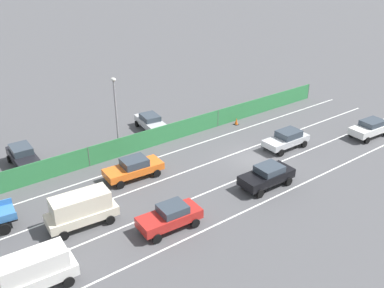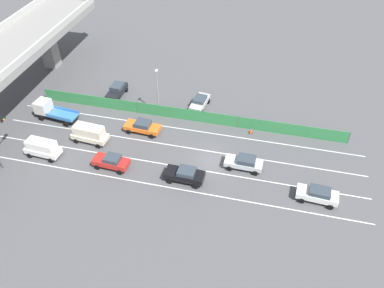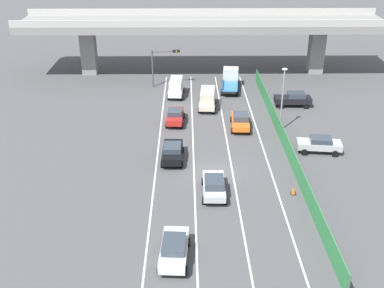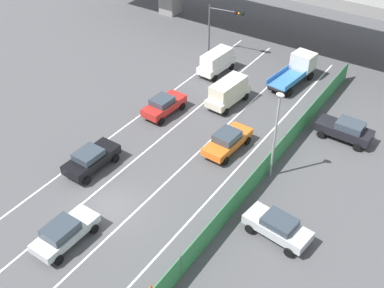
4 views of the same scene
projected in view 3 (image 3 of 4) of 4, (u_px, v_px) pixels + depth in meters
name	position (u px, v px, depth m)	size (l,w,h in m)	color
ground_plane	(213.00, 172.00, 43.36)	(300.00, 300.00, 0.00)	#4C4C4F
lane_line_left_edge	(158.00, 148.00, 47.70)	(0.14, 45.78, 0.01)	silver
lane_line_mid_left	(193.00, 148.00, 47.74)	(0.14, 45.78, 0.01)	silver
lane_line_mid_right	(228.00, 148.00, 47.78)	(0.14, 45.78, 0.01)	silver
lane_line_right_edge	(263.00, 147.00, 47.82)	(0.14, 45.78, 0.01)	silver
elevated_overpass	(203.00, 27.00, 67.21)	(51.31, 8.63, 8.48)	gray
green_fence	(284.00, 139.00, 47.46)	(0.10, 41.88, 1.76)	#338447
car_sedan_black	(173.00, 151.00, 44.97)	(2.14, 4.46, 1.68)	black
car_van_cream	(207.00, 98.00, 56.83)	(2.34, 4.72, 2.30)	beige
car_hatchback_white	(174.00, 249.00, 31.98)	(2.19, 4.45, 1.65)	silver
car_van_white	(176.00, 87.00, 60.69)	(2.14, 4.41, 2.23)	silver
car_taxi_orange	(240.00, 120.00, 51.82)	(2.24, 4.74, 1.65)	orange
car_sedan_silver	(214.00, 185.00, 39.46)	(2.08, 4.43, 1.63)	#B7BABC
car_sedan_red	(175.00, 116.00, 52.94)	(2.15, 4.30, 1.67)	red
flatbed_truck_blue	(230.00, 79.00, 63.48)	(2.78, 5.94, 2.48)	black
parked_wagon_silver	(319.00, 144.00, 46.54)	(4.44, 2.38, 1.58)	#B2B5B7
parked_sedan_dark	(294.00, 99.00, 57.63)	(4.43, 2.07, 1.74)	black
traffic_light	(162.00, 60.00, 63.08)	(3.75, 0.79, 5.06)	#47474C
street_lamp	(283.00, 94.00, 49.57)	(0.60, 0.36, 7.02)	gray
traffic_cone	(294.00, 190.00, 39.79)	(0.47, 0.47, 0.73)	orange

